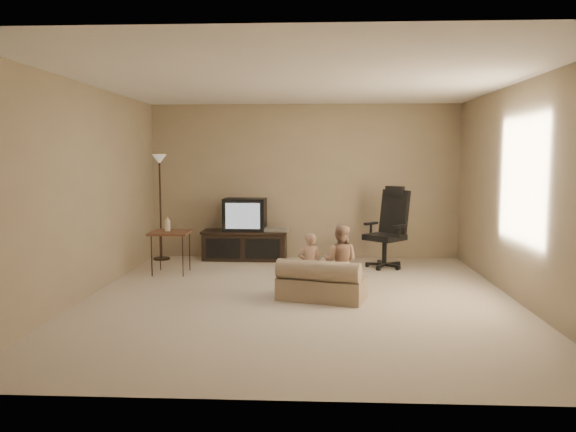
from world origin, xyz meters
The scene contains 9 objects.
floor centered at (0.00, 0.00, 0.00)m, with size 5.50×5.50×0.00m, color beige.
room_shell centered at (0.00, 0.00, 1.52)m, with size 5.50×5.50×5.50m.
tv_stand centered at (-0.94, 2.49, 0.41)m, with size 1.39×0.54×0.99m.
office_chair centered at (1.27, 1.97, 0.44)m, with size 0.79×0.79×1.22m.
side_table centered at (-1.87, 1.37, 0.58)m, with size 0.55×0.55×0.82m.
floor_lamp centered at (-2.30, 2.43, 1.23)m, with size 0.26×0.26×1.69m.
child_sofa centered at (0.25, -0.03, 0.20)m, with size 1.10×0.81×0.48m.
toddler_left centered at (0.12, 0.06, 0.39)m, with size 0.28×0.21×0.77m, color tan.
toddler_right centered at (0.48, 0.11, 0.43)m, with size 0.42×0.23×0.86m, color tan.
Camera 1 is at (0.18, -6.41, 1.65)m, focal length 35.00 mm.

